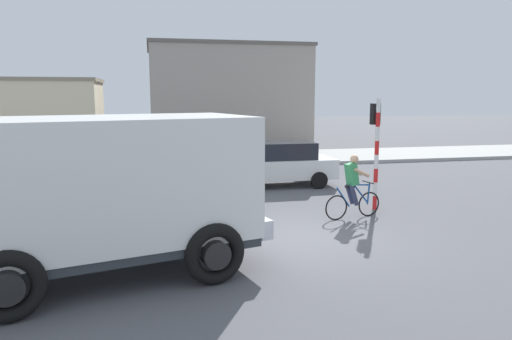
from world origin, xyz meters
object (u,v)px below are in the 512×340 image
object	(u,v)px
traffic_light_pole	(376,138)
car_red_near	(52,167)
cyclist	(353,187)
car_white_mid	(280,164)
truck_foreground	(106,186)
car_far_side	(188,163)

from	to	relation	value
traffic_light_pole	car_red_near	xyz separation A→B (m)	(-9.69, 5.04, -1.25)
cyclist	car_white_mid	size ratio (longest dim) A/B	0.43
truck_foreground	car_far_side	distance (m)	8.95
cyclist	truck_foreground	bearing A→B (deg)	-154.47
truck_foreground	car_white_mid	bearing A→B (deg)	55.58
traffic_light_pole	cyclist	bearing A→B (deg)	-139.80
truck_foreground	car_white_mid	xyz separation A→B (m)	(5.40, 7.88, -0.85)
truck_foreground	car_white_mid	size ratio (longest dim) A/B	1.46
cyclist	car_red_near	distance (m)	10.48
car_red_near	car_far_side	size ratio (longest dim) A/B	0.96
car_white_mid	traffic_light_pole	bearing A→B (deg)	-67.38
traffic_light_pole	car_red_near	size ratio (longest dim) A/B	0.78
car_red_near	car_far_side	xyz separation A→B (m)	(4.71, -0.17, 0.00)
car_white_mid	car_far_side	xyz separation A→B (m)	(-3.27, 0.78, 0.00)
car_red_near	car_white_mid	xyz separation A→B (m)	(7.98, -0.95, 0.00)
car_far_side	cyclist	bearing A→B (deg)	-55.75
truck_foreground	car_red_near	distance (m)	9.23
car_red_near	car_far_side	distance (m)	4.71
car_red_near	traffic_light_pole	bearing A→B (deg)	-27.51
cyclist	traffic_light_pole	distance (m)	1.83
truck_foreground	traffic_light_pole	bearing A→B (deg)	28.02
cyclist	car_far_side	size ratio (longest dim) A/B	0.41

